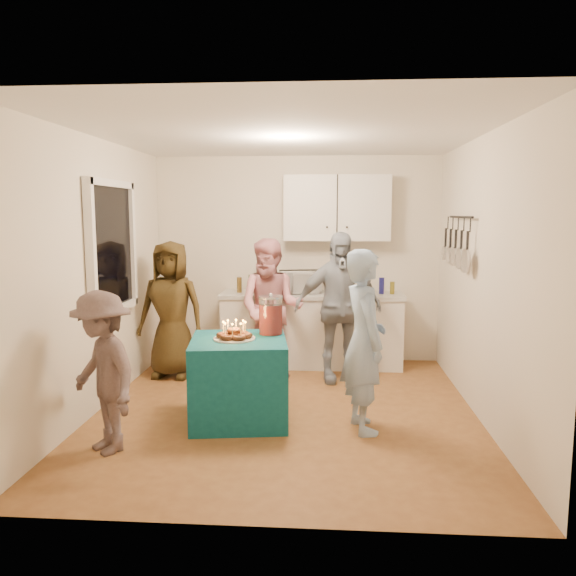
# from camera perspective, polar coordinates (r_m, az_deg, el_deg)

# --- Properties ---
(floor) EXTENTS (4.00, 4.00, 0.00)m
(floor) POSITION_cam_1_polar(r_m,az_deg,el_deg) (5.51, -0.26, -12.43)
(floor) COLOR brown
(floor) RESTS_ON ground
(ceiling) EXTENTS (4.00, 4.00, 0.00)m
(ceiling) POSITION_cam_1_polar(r_m,az_deg,el_deg) (5.22, -0.28, 15.44)
(ceiling) COLOR white
(ceiling) RESTS_ON floor
(back_wall) EXTENTS (3.60, 3.60, 0.00)m
(back_wall) POSITION_cam_1_polar(r_m,az_deg,el_deg) (7.20, 0.93, 2.93)
(back_wall) COLOR silver
(back_wall) RESTS_ON floor
(left_wall) EXTENTS (4.00, 4.00, 0.00)m
(left_wall) POSITION_cam_1_polar(r_m,az_deg,el_deg) (5.64, -18.84, 1.21)
(left_wall) COLOR silver
(left_wall) RESTS_ON floor
(right_wall) EXTENTS (4.00, 4.00, 0.00)m
(right_wall) POSITION_cam_1_polar(r_m,az_deg,el_deg) (5.38, 19.21, 0.91)
(right_wall) COLOR silver
(right_wall) RESTS_ON floor
(window_night) EXTENTS (0.04, 1.00, 1.20)m
(window_night) POSITION_cam_1_polar(r_m,az_deg,el_deg) (5.88, -17.54, 3.96)
(window_night) COLOR black
(window_night) RESTS_ON left_wall
(counter) EXTENTS (2.20, 0.58, 0.86)m
(counter) POSITION_cam_1_polar(r_m,az_deg,el_deg) (7.02, 2.42, -4.38)
(counter) COLOR white
(counter) RESTS_ON floor
(countertop) EXTENTS (2.24, 0.62, 0.05)m
(countertop) POSITION_cam_1_polar(r_m,az_deg,el_deg) (6.94, 2.44, -0.71)
(countertop) COLOR beige
(countertop) RESTS_ON counter
(upper_cabinet) EXTENTS (1.30, 0.30, 0.80)m
(upper_cabinet) POSITION_cam_1_polar(r_m,az_deg,el_deg) (7.01, 5.00, 8.09)
(upper_cabinet) COLOR white
(upper_cabinet) RESTS_ON back_wall
(pot_rack) EXTENTS (0.12, 1.00, 0.60)m
(pot_rack) POSITION_cam_1_polar(r_m,az_deg,el_deg) (6.02, 16.87, 4.54)
(pot_rack) COLOR black
(pot_rack) RESTS_ON right_wall
(microwave) EXTENTS (0.55, 0.42, 0.27)m
(microwave) POSITION_cam_1_polar(r_m,az_deg,el_deg) (6.92, 1.21, 0.63)
(microwave) COLOR white
(microwave) RESTS_ON countertop
(party_table) EXTENTS (0.96, 0.96, 0.76)m
(party_table) POSITION_cam_1_polar(r_m,az_deg,el_deg) (5.20, -5.00, -9.27)
(party_table) COLOR #0E505D
(party_table) RESTS_ON floor
(donut_cake) EXTENTS (0.38, 0.38, 0.18)m
(donut_cake) POSITION_cam_1_polar(r_m,az_deg,el_deg) (5.08, -5.48, -4.22)
(donut_cake) COLOR #381C0C
(donut_cake) RESTS_ON party_table
(punch_jar) EXTENTS (0.22, 0.22, 0.34)m
(punch_jar) POSITION_cam_1_polar(r_m,az_deg,el_deg) (5.27, -1.76, -2.87)
(punch_jar) COLOR red
(punch_jar) RESTS_ON party_table
(man_birthday) EXTENTS (0.51, 0.66, 1.59)m
(man_birthday) POSITION_cam_1_polar(r_m,az_deg,el_deg) (4.91, 7.72, -5.34)
(man_birthday) COLOR #9AB9E0
(man_birthday) RESTS_ON floor
(woman_back_left) EXTENTS (0.81, 0.57, 1.58)m
(woman_back_left) POSITION_cam_1_polar(r_m,az_deg,el_deg) (6.60, -11.76, -2.15)
(woman_back_left) COLOR brown
(woman_back_left) RESTS_ON floor
(woman_back_center) EXTENTS (0.86, 0.72, 1.60)m
(woman_back_center) POSITION_cam_1_polar(r_m,az_deg,el_deg) (6.45, -1.72, -2.09)
(woman_back_center) COLOR #CD6B84
(woman_back_center) RESTS_ON floor
(woman_back_right) EXTENTS (1.05, 0.61, 1.69)m
(woman_back_right) POSITION_cam_1_polar(r_m,az_deg,el_deg) (6.31, 5.11, -1.95)
(woman_back_right) COLOR #101F36
(woman_back_right) RESTS_ON floor
(child_near_left) EXTENTS (0.94, 0.92, 1.29)m
(child_near_left) POSITION_cam_1_polar(r_m,az_deg,el_deg) (4.69, -18.31, -8.13)
(child_near_left) COLOR #4D3E3F
(child_near_left) RESTS_ON floor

